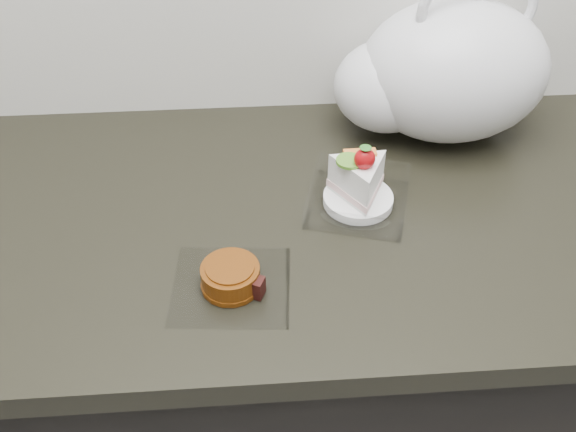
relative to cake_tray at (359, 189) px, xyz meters
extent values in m
cube|color=black|center=(-0.07, 0.00, -0.50)|extent=(2.00, 0.60, 0.86)
cube|color=black|center=(-0.07, 0.00, -0.05)|extent=(2.04, 0.64, 0.04)
cube|color=white|center=(0.00, 0.00, -0.03)|extent=(0.19, 0.19, 0.00)
cylinder|color=white|center=(0.00, 0.00, -0.02)|extent=(0.11, 0.11, 0.01)
ellipsoid|color=red|center=(0.00, -0.01, 0.07)|extent=(0.03, 0.03, 0.03)
cone|color=#2D7223|center=(0.00, -0.01, 0.08)|extent=(0.02, 0.02, 0.01)
cylinder|color=#62A831|center=(-0.02, 0.00, 0.06)|extent=(0.04, 0.04, 0.00)
cube|color=orange|center=(0.00, 0.02, 0.05)|extent=(0.05, 0.02, 0.00)
cube|color=white|center=(-0.20, -0.16, -0.03)|extent=(0.17, 0.16, 0.00)
cylinder|color=brown|center=(-0.20, -0.16, -0.01)|extent=(0.09, 0.09, 0.03)
cylinder|color=brown|center=(-0.20, -0.16, -0.03)|extent=(0.09, 0.09, 0.01)
cylinder|color=brown|center=(-0.20, -0.16, 0.01)|extent=(0.07, 0.07, 0.00)
cube|color=black|center=(-0.17, -0.18, -0.02)|extent=(0.03, 0.03, 0.03)
ellipsoid|color=silver|center=(0.19, 0.20, 0.09)|extent=(0.37, 0.31, 0.24)
ellipsoid|color=silver|center=(0.08, 0.20, 0.06)|extent=(0.22, 0.20, 0.16)
torus|color=silver|center=(0.17, 0.19, 0.20)|extent=(0.13, 0.06, 0.13)
torus|color=silver|center=(0.25, 0.21, 0.20)|extent=(0.12, 0.02, 0.12)
camera|label=1|loc=(-0.17, -0.77, 0.62)|focal=40.00mm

